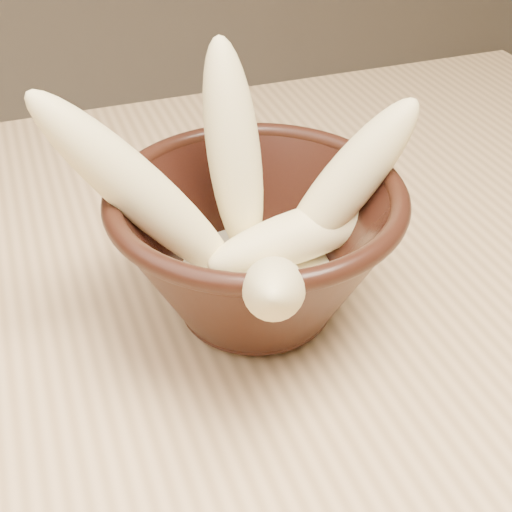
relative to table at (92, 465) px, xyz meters
The scene contains 8 objects.
table is the anchor object (origin of this frame).
bowl 0.19m from the table, 10.39° to the left, with size 0.19×0.19×0.10m.
milk_puddle 0.17m from the table, 10.39° to the left, with size 0.11×0.11×0.01m, color #FAF1C9.
banana_upright 0.23m from the table, 25.79° to the left, with size 0.03×0.03×0.15m, color #FAE794.
banana_left 0.20m from the table, 33.08° to the left, with size 0.03×0.03×0.17m, color #FAE794.
banana_right 0.26m from the table, ahead, with size 0.03×0.03×0.14m, color #FAE794.
banana_across 0.21m from the table, ahead, with size 0.03×0.03×0.13m, color #FAE794.
banana_front 0.20m from the table, 22.31° to the right, with size 0.03×0.03×0.14m, color #FAE794.
Camera 1 is at (0.00, -0.33, 1.07)m, focal length 50.00 mm.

